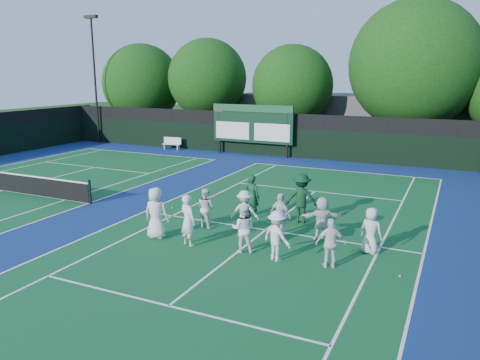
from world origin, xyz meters
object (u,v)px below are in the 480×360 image
at_px(scoreboard, 252,124).
at_px(bench, 172,143).
at_px(tennis_net, 3,181).
at_px(coach_left, 252,196).

xyz_separation_m(scoreboard, bench, (-6.54, -0.22, -1.69)).
bearing_deg(tennis_net, coach_left, 5.34).
height_order(scoreboard, tennis_net, scoreboard).
bearing_deg(coach_left, scoreboard, -55.53).
relative_size(scoreboard, tennis_net, 0.53).
height_order(tennis_net, bench, tennis_net).
bearing_deg(tennis_net, scoreboard, 64.40).
bearing_deg(bench, coach_left, -46.56).
bearing_deg(scoreboard, tennis_net, -115.60).
bearing_deg(coach_left, tennis_net, 15.94).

